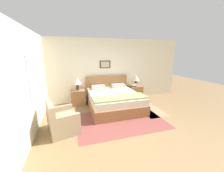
{
  "coord_description": "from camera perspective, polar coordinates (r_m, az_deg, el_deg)",
  "views": [
    {
      "loc": [
        -1.36,
        -2.77,
        2.01
      ],
      "look_at": [
        -0.05,
        1.59,
        0.91
      ],
      "focal_mm": 22.0,
      "sensor_mm": 36.0,
      "label": 1
    }
  ],
  "objects": [
    {
      "name": "ground_plane",
      "position": [
        3.69,
        8.33,
        -19.65
      ],
      "size": [
        16.0,
        16.0,
        0.0
      ],
      "primitive_type": "plane",
      "color": "olive"
    },
    {
      "name": "wall_back",
      "position": [
        5.89,
        -3.29,
        6.64
      ],
      "size": [
        7.02,
        0.09,
        2.6
      ],
      "color": "beige",
      "rests_on": "ground_plane"
    },
    {
      "name": "wall_left",
      "position": [
        4.38,
        -29.45,
        2.53
      ],
      "size": [
        0.08,
        5.28,
        2.6
      ],
      "color": "beige",
      "rests_on": "ground_plane"
    },
    {
      "name": "area_rug_main",
      "position": [
        4.32,
        3.55,
        -14.1
      ],
      "size": [
        2.6,
        1.73,
        0.01
      ],
      "color": "brown",
      "rests_on": "ground_plane"
    },
    {
      "name": "area_rug_bedside",
      "position": [
        5.22,
        15.67,
        -9.55
      ],
      "size": [
        0.73,
        1.25,
        0.01
      ],
      "color": "#897556",
      "rests_on": "ground_plane"
    },
    {
      "name": "bed",
      "position": [
        5.1,
        0.75,
        -5.82
      ],
      "size": [
        1.78,
        2.05,
        1.07
      ],
      "color": "#936038",
      "rests_on": "ground_plane"
    },
    {
      "name": "armchair",
      "position": [
        3.89,
        -20.19,
        -13.55
      ],
      "size": [
        0.86,
        0.94,
        0.84
      ],
      "rotation": [
        0.0,
        0.0,
        -1.31
      ],
      "color": "#998466",
      "rests_on": "ground_plane"
    },
    {
      "name": "nightstand_near_window",
      "position": [
        5.63,
        -13.88,
        -4.55
      ],
      "size": [
        0.53,
        0.53,
        0.6
      ],
      "color": "#936038",
      "rests_on": "ground_plane"
    },
    {
      "name": "nightstand_by_door",
      "position": [
        6.24,
        9.59,
        -2.55
      ],
      "size": [
        0.53,
        0.53,
        0.6
      ],
      "color": "#936038",
      "rests_on": "ground_plane"
    },
    {
      "name": "table_lamp_near_window",
      "position": [
        5.46,
        -14.28,
        1.87
      ],
      "size": [
        0.33,
        0.33,
        0.5
      ],
      "color": "#2D2823",
      "rests_on": "nightstand_near_window"
    },
    {
      "name": "table_lamp_by_door",
      "position": [
        6.08,
        9.9,
        3.26
      ],
      "size": [
        0.33,
        0.33,
        0.5
      ],
      "color": "#2D2823",
      "rests_on": "nightstand_by_door"
    },
    {
      "name": "book_thick_bottom",
      "position": [
        6.06,
        8.9,
        0.05
      ],
      "size": [
        0.2,
        0.27,
        0.03
      ],
      "rotation": [
        0.0,
        0.0,
        -0.15
      ],
      "color": "#232328",
      "rests_on": "nightstand_by_door"
    },
    {
      "name": "book_hardcover_middle",
      "position": [
        6.06,
        8.91,
        0.33
      ],
      "size": [
        0.15,
        0.24,
        0.03
      ],
      "rotation": [
        0.0,
        0.0,
        0.02
      ],
      "color": "silver",
      "rests_on": "book_thick_bottom"
    },
    {
      "name": "book_novel_upper",
      "position": [
        6.05,
        8.92,
        0.65
      ],
      "size": [
        0.25,
        0.28,
        0.04
      ],
      "rotation": [
        0.0,
        0.0,
        0.15
      ],
      "color": "silver",
      "rests_on": "book_hardcover_middle"
    },
    {
      "name": "book_slim_near_top",
      "position": [
        6.04,
        8.93,
        0.96
      ],
      "size": [
        0.23,
        0.23,
        0.03
      ],
      "rotation": [
        0.0,
        0.0,
        0.15
      ],
      "color": "silver",
      "rests_on": "book_novel_upper"
    }
  ]
}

